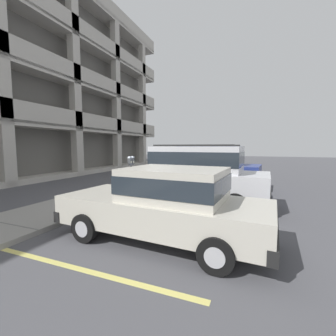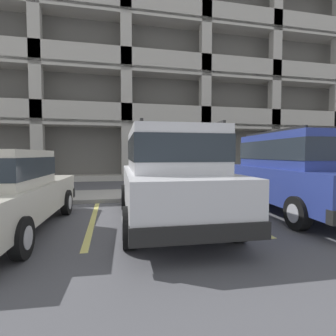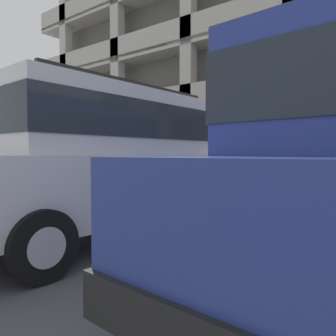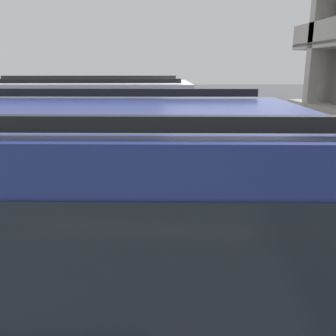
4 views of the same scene
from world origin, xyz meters
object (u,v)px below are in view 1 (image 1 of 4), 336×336
(red_sedan, at_px, (166,202))
(dark_hatchback, at_px, (209,165))
(parking_meter_far, at_px, (182,158))
(fire_hydrant, at_px, (169,172))
(silver_suv, at_px, (196,172))
(parking_meter_near, at_px, (131,166))

(red_sedan, xyz_separation_m, dark_hatchback, (6.49, 0.47, 0.27))
(parking_meter_far, bearing_deg, fire_hydrant, 169.05)
(dark_hatchback, bearing_deg, silver_suv, -171.40)
(red_sedan, bearing_deg, parking_meter_far, 19.94)
(silver_suv, relative_size, fire_hydrant, 6.91)
(dark_hatchback, xyz_separation_m, parking_meter_far, (3.21, 2.41, 0.13))
(parking_meter_far, bearing_deg, silver_suv, -157.69)
(silver_suv, height_order, parking_meter_near, silver_suv)
(silver_suv, xyz_separation_m, parking_meter_far, (6.50, 2.67, 0.13))
(dark_hatchback, xyz_separation_m, fire_hydrant, (1.62, 2.72, -0.62))
(parking_meter_far, xyz_separation_m, fire_hydrant, (-1.59, 0.31, -0.76))
(parking_meter_near, distance_m, fire_hydrant, 4.81)
(silver_suv, bearing_deg, parking_meter_far, 24.17)
(red_sedan, height_order, parking_meter_far, parking_meter_far)
(silver_suv, bearing_deg, parking_meter_near, 88.20)
(parking_meter_far, height_order, fire_hydrant, parking_meter_far)
(red_sedan, relative_size, parking_meter_far, 3.09)
(silver_suv, bearing_deg, fire_hydrant, 33.05)
(red_sedan, distance_m, dark_hatchback, 6.51)
(parking_meter_near, bearing_deg, silver_suv, -93.66)
(fire_hydrant, bearing_deg, dark_hatchback, -120.79)
(dark_hatchback, height_order, fire_hydrant, dark_hatchback)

